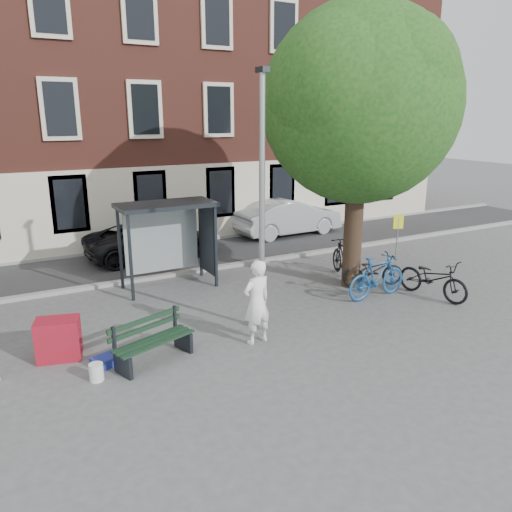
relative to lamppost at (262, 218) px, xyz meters
The scene contains 21 objects.
ground 2.78m from the lamppost, ahead, with size 90.00×90.00×0.00m, color #4C4C4F.
road 7.53m from the lamppost, 90.00° to the left, with size 40.00×4.00×0.01m, color #28282B.
curb_near 5.69m from the lamppost, 90.00° to the left, with size 40.00×0.25×0.12m, color gray.
curb_far 9.40m from the lamppost, 90.00° to the left, with size 40.00×0.25×0.12m, color gray.
building_row 13.67m from the lamppost, 90.00° to the left, with size 30.00×8.00×14.00m, color brown.
lamppost is the anchor object (origin of this frame).
tree_right 5.10m from the lamppost, 19.03° to the left, with size 5.76×5.60×8.20m.
bus_shelter 4.24m from the lamppost, 98.43° to the left, with size 2.85×1.45×2.62m.
painter 1.97m from the lamppost, 126.80° to the right, with size 0.73×0.48×1.99m, color white.
bench 3.76m from the lamppost, behind, with size 1.91×1.14×0.94m.
bike_a 5.20m from the lamppost, 13.79° to the left, with size 0.68×1.94×1.02m, color black.
bike_b 4.52m from the lamppost, ahead, with size 0.59×2.08×1.25m, color #194E8B.
bike_c 5.85m from the lamppost, ahead, with size 0.76×2.19×1.15m, color black.
bike_d 5.28m from the lamppost, 27.34° to the left, with size 0.59×2.08×1.25m, color black.
car_dark 7.87m from the lamppost, 93.58° to the left, with size 2.19×4.75×1.32m, color black.
car_silver 10.36m from the lamppost, 54.19° to the left, with size 1.67×4.80×1.58m, color #A6A8AE.
red_stand 5.24m from the lamppost, behind, with size 0.90×0.60×0.90m, color maroon.
blue_crate 4.69m from the lamppost, behind, with size 0.55×0.40×0.20m, color navy.
bucket_b 4.94m from the lamppost, behind, with size 0.28×0.28×0.36m, color silver.
bucket_c 5.52m from the lamppost, 165.79° to the left, with size 0.28×0.28×0.36m, color silver.
notice_sign 6.43m from the lamppost, 15.93° to the left, with size 0.33×0.15×1.99m.
Camera 1 is at (-5.60, -10.02, 5.10)m, focal length 35.00 mm.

